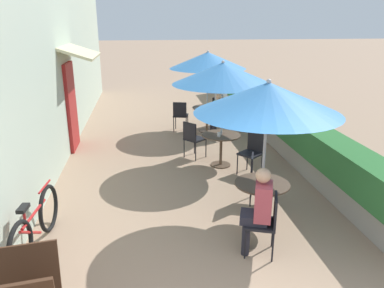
{
  "coord_description": "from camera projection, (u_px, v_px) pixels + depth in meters",
  "views": [
    {
      "loc": [
        -0.68,
        -2.81,
        3.05
      ],
      "look_at": [
        0.15,
        3.32,
        1.0
      ],
      "focal_mm": 35.0,
      "sensor_mm": 36.0,
      "label": 1
    }
  ],
  "objects": [
    {
      "name": "cafe_chair_mid_left",
      "position": [
        252.0,
        150.0,
        7.68
      ],
      "size": [
        0.56,
        0.56,
        0.87
      ],
      "rotation": [
        0.0,
        0.0,
        8.55
      ],
      "color": "black",
      "rests_on": "ground_plane"
    },
    {
      "name": "cafe_chair_far_back",
      "position": [
        180.0,
        114.0,
        10.65
      ],
      "size": [
        0.49,
        0.49,
        0.87
      ],
      "rotation": [
        0.0,
        0.0,
        12.32
      ],
      "color": "black",
      "rests_on": "ground_plane"
    },
    {
      "name": "patio_umbrella_far",
      "position": [
        208.0,
        60.0,
        10.17
      ],
      "size": [
        2.1,
        2.1,
        2.28
      ],
      "color": "#B7B7BC",
      "rests_on": "ground_plane"
    },
    {
      "name": "bicycle_leaning",
      "position": [
        36.0,
        226.0,
        5.12
      ],
      "size": [
        0.24,
        1.76,
        0.81
      ],
      "rotation": [
        0.0,
        0.0,
        -0.1
      ],
      "color": "black",
      "rests_on": "ground_plane"
    },
    {
      "name": "patio_table_near",
      "position": [
        262.0,
        194.0,
        5.71
      ],
      "size": [
        0.83,
        0.83,
        0.71
      ],
      "color": "brown",
      "rests_on": "ground_plane"
    },
    {
      "name": "patio_umbrella_mid",
      "position": [
        223.0,
        74.0,
        7.64
      ],
      "size": [
        2.1,
        2.1,
        2.28
      ],
      "color": "#B7B7BC",
      "rests_on": "ground_plane"
    },
    {
      "name": "seated_patron_far_right",
      "position": [
        222.0,
        104.0,
        11.14
      ],
      "size": [
        0.51,
        0.51,
        1.25
      ],
      "rotation": [
        0.0,
        0.0,
        10.23
      ],
      "color": "#23232D",
      "rests_on": "ground_plane"
    },
    {
      "name": "cafe_chair_mid_right",
      "position": [
        193.0,
        137.0,
        8.54
      ],
      "size": [
        0.56,
        0.56,
        0.87
      ],
      "rotation": [
        0.0,
        0.0,
        11.69
      ],
      "color": "black",
      "rests_on": "ground_plane"
    },
    {
      "name": "coffee_cup_near",
      "position": [
        267.0,
        179.0,
        5.69
      ],
      "size": [
        0.07,
        0.07,
        0.09
      ],
      "color": "white",
      "rests_on": "patio_table_near"
    },
    {
      "name": "cafe_chair_far_right",
      "position": [
        219.0,
        109.0,
        11.26
      ],
      "size": [
        0.57,
        0.57,
        0.87
      ],
      "rotation": [
        0.0,
        0.0,
        10.23
      ],
      "color": "black",
      "rests_on": "ground_plane"
    },
    {
      "name": "seated_patron_far_left",
      "position": [
        218.0,
        114.0,
        9.91
      ],
      "size": [
        0.47,
        0.42,
        1.25
      ],
      "rotation": [
        0.0,
        0.0,
        8.13
      ],
      "color": "#23232D",
      "rests_on": "ground_plane"
    },
    {
      "name": "cafe_chair_near_left",
      "position": [
        266.0,
        220.0,
        4.99
      ],
      "size": [
        0.51,
        0.51,
        0.87
      ],
      "rotation": [
        0.0,
        0.0,
        7.53
      ],
      "color": "black",
      "rests_on": "ground_plane"
    },
    {
      "name": "planter_hedge",
      "position": [
        266.0,
        114.0,
        10.5
      ],
      "size": [
        0.6,
        13.31,
        1.01
      ],
      "color": "gray",
      "rests_on": "ground_plane"
    },
    {
      "name": "cafe_chair_far_left",
      "position": [
        222.0,
        120.0,
        10.01
      ],
      "size": [
        0.49,
        0.49,
        0.87
      ],
      "rotation": [
        0.0,
        0.0,
        8.13
      ],
      "color": "black",
      "rests_on": "ground_plane"
    },
    {
      "name": "patio_table_mid",
      "position": [
        221.0,
        142.0,
        8.11
      ],
      "size": [
        0.83,
        0.83,
        0.71
      ],
      "color": "brown",
      "rests_on": "ground_plane"
    },
    {
      "name": "cafe_facade_wall",
      "position": [
        65.0,
        61.0,
        9.3
      ],
      "size": [
        0.98,
        14.31,
        4.2
      ],
      "color": "#B2C1AD",
      "rests_on": "ground_plane"
    },
    {
      "name": "patio_table_far",
      "position": [
        207.0,
        113.0,
        10.63
      ],
      "size": [
        0.83,
        0.83,
        0.71
      ],
      "color": "brown",
      "rests_on": "ground_plane"
    },
    {
      "name": "patio_umbrella_near",
      "position": [
        268.0,
        98.0,
        5.24
      ],
      "size": [
        2.1,
        2.1,
        2.28
      ],
      "color": "#B7B7BC",
      "rests_on": "ground_plane"
    },
    {
      "name": "seated_patron_near_left",
      "position": [
        258.0,
        207.0,
        4.96
      ],
      "size": [
        0.48,
        0.43,
        1.25
      ],
      "rotation": [
        0.0,
        0.0,
        7.53
      ],
      "color": "#23232D",
      "rests_on": "ground_plane"
    },
    {
      "name": "coffee_cup_mid",
      "position": [
        219.0,
        135.0,
        7.89
      ],
      "size": [
        0.07,
        0.07,
        0.09
      ],
      "color": "white",
      "rests_on": "patio_table_mid"
    },
    {
      "name": "cafe_chair_near_right",
      "position": [
        258.0,
        175.0,
        6.43
      ],
      "size": [
        0.51,
        0.51,
        0.87
      ],
      "rotation": [
        0.0,
        0.0,
        10.67
      ],
      "color": "black",
      "rests_on": "ground_plane"
    }
  ]
}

